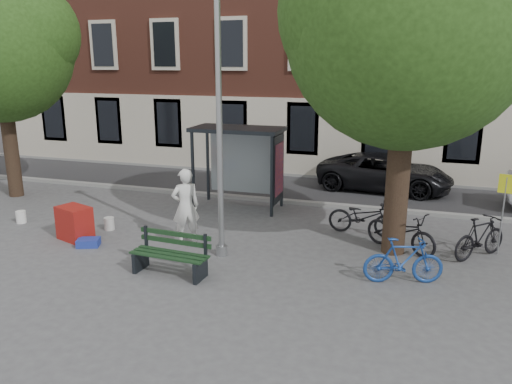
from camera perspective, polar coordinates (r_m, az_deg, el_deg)
The scene contains 21 objects.
ground at distance 12.42m, azimuth -3.93°, elevation -7.19°, with size 90.00×90.00×0.00m, color #4C4C4F.
road at distance 18.78m, azimuth 3.93°, elevation 0.46°, with size 40.00×4.00×0.01m, color #28282B.
curb_near at distance 16.90m, azimuth 2.30°, elevation -0.96°, with size 40.00×0.25×0.12m, color gray.
curb_far at distance 20.67m, azimuth 5.27°, elevation 1.91°, with size 40.00×0.25×0.12m, color gray.
building_row at distance 24.19m, azimuth 7.89°, elevation 20.24°, with size 30.00×8.00×14.00m, color brown.
lamppost at distance 11.67m, azimuth -4.17°, elevation 5.60°, with size 0.28×0.35×6.11m.
tree_right at distance 12.11m, azimuth 17.24°, elevation 18.78°, with size 5.76×5.60×8.20m.
bus_shelter at distance 15.82m, azimuth -0.63°, elevation 4.88°, with size 2.85×1.45×2.62m.
painter at distance 13.02m, azimuth -8.05°, elevation -1.62°, with size 0.73×0.48×1.99m, color white.
bench at distance 11.36m, azimuth -9.71°, elevation -7.22°, with size 1.83×0.71×0.92m.
bike_a at distance 13.96m, azimuth 12.14°, elevation -2.80°, with size 0.67×1.92×1.01m, color black.
bike_b at distance 11.18m, azimuth 16.50°, elevation -7.53°, with size 0.48×1.70×1.02m, color navy.
bike_c at distance 13.02m, azimuth 16.23°, elevation -4.30°, with size 0.68×1.96×1.03m, color black.
bike_d at distance 13.20m, azimuth 24.24°, elevation -4.74°, with size 0.49×1.74×1.05m, color black.
car_dark at distance 18.92m, azimuth 14.47°, elevation 2.19°, with size 2.22×4.82×1.34m, color black.
red_stand at distance 14.15m, azimuth -20.02°, elevation -3.36°, with size 0.90×0.60×0.90m, color maroon.
blue_crate at distance 13.62m, azimuth -18.60°, elevation -5.49°, with size 0.55×0.40×0.20m, color #22359C.
bucket_a at distance 16.26m, azimuth -25.27°, elevation -2.59°, with size 0.28×0.28×0.36m, color white.
bucket_b at distance 15.36m, azimuth -21.03°, elevation -3.11°, with size 0.28×0.28×0.36m, color white.
bucket_c at distance 14.72m, azimuth -16.42°, elevation -3.48°, with size 0.28×0.28×0.36m, color silver.
notice_sign at distance 13.38m, azimuth 26.55°, elevation -0.43°, with size 0.35×0.11×2.02m.
Camera 1 is at (4.31, -10.69, 4.64)m, focal length 35.00 mm.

